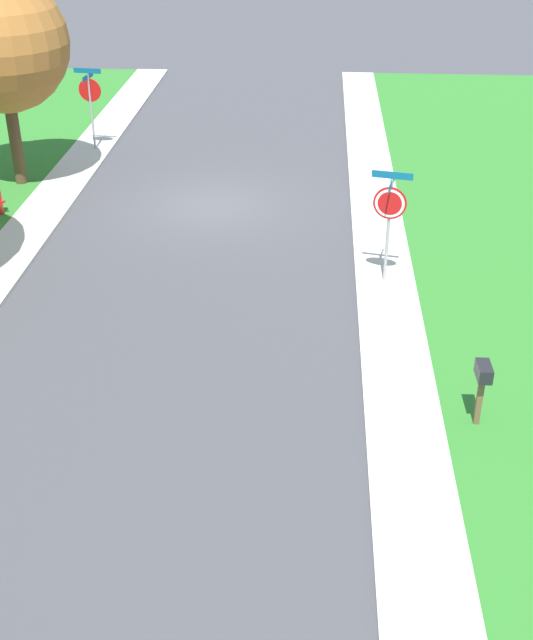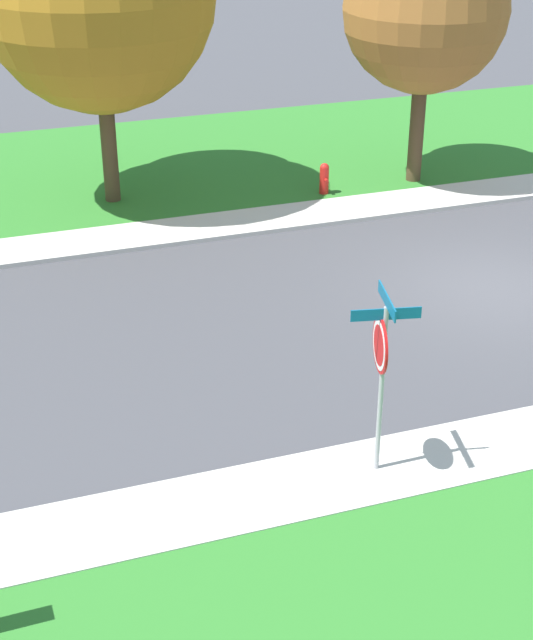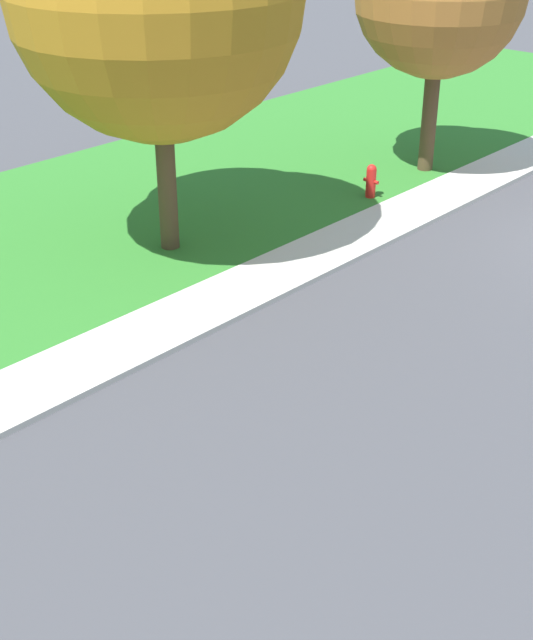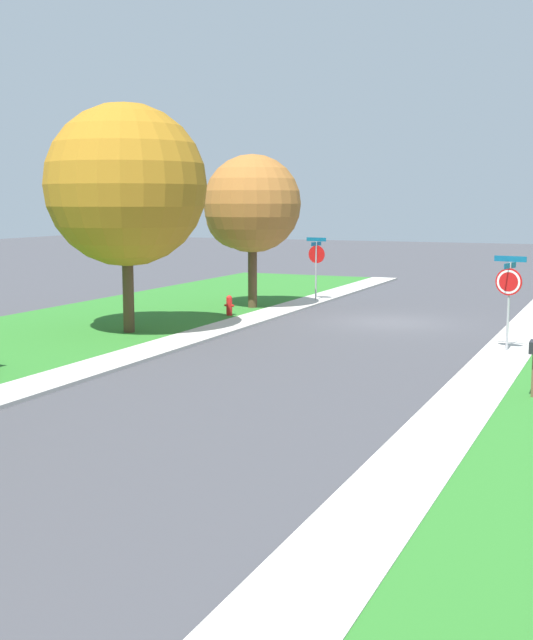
{
  "view_description": "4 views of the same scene",
  "coord_description": "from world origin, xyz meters",
  "views": [
    {
      "loc": [
        -3.0,
        22.23,
        9.02
      ],
      "look_at": [
        -2.16,
        9.01,
        1.4
      ],
      "focal_mm": 46.39,
      "sensor_mm": 36.0,
      "label": 1
    },
    {
      "loc": [
        -14.42,
        9.59,
        8.09
      ],
      "look_at": [
        -2.35,
        5.48,
        1.4
      ],
      "focal_mm": 53.77,
      "sensor_mm": 36.0,
      "label": 2
    },
    {
      "loc": [
        -4.89,
        16.32,
        6.79
      ],
      "look_at": [
        1.92,
        8.91,
        1.4
      ],
      "focal_mm": 48.69,
      "sensor_mm": 36.0,
      "label": 3
    },
    {
      "loc": [
        -7.7,
        28.32,
        4.25
      ],
      "look_at": [
        0.33,
        10.19,
        1.4
      ],
      "focal_mm": 45.99,
      "sensor_mm": 36.0,
      "label": 4
    }
  ],
  "objects": [
    {
      "name": "fire_hydrant",
      "position": [
        5.82,
        1.24,
        0.44
      ],
      "size": [
        0.38,
        0.22,
        0.83
      ],
      "color": "red",
      "rests_on": "ground"
    }
  ]
}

